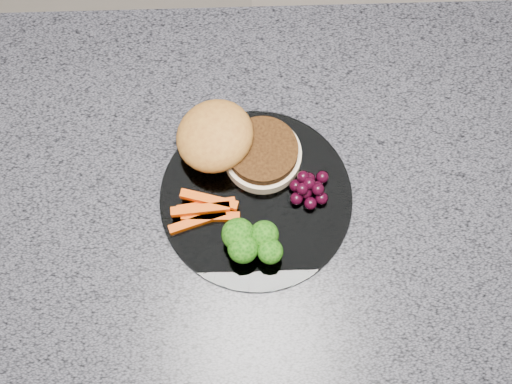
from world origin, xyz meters
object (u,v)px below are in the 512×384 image
island_cabinet (264,276)px  plate (256,198)px  burger (232,144)px  grape_bunch (309,188)px

island_cabinet → plate: 0.47m
plate → burger: burger is taller
burger → plate: bearing=-62.8°
island_cabinet → grape_bunch: (0.06, -0.00, 0.49)m
plate → burger: (-0.03, 0.07, 0.03)m
grape_bunch → plate: bearing=-175.3°
island_cabinet → burger: bearing=127.6°
burger → grape_bunch: (0.10, -0.06, -0.01)m
plate → grape_bunch: size_ratio=4.77×
burger → grape_bunch: burger is taller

